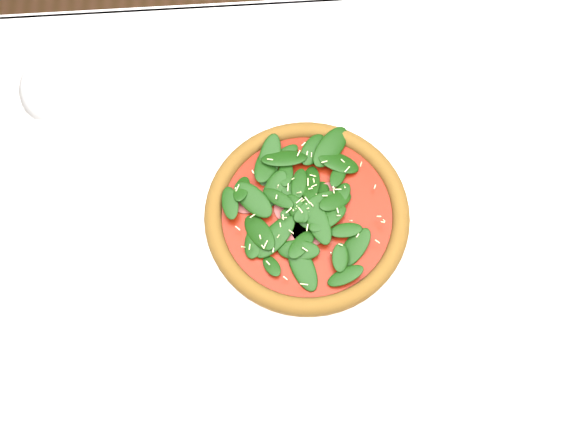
{
  "coord_description": "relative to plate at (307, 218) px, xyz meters",
  "views": [
    {
      "loc": [
        -0.11,
        -0.27,
        1.58
      ],
      "look_at": [
        -0.09,
        0.03,
        0.77
      ],
      "focal_mm": 40.0,
      "sensor_mm": 36.0,
      "label": 1
    }
  ],
  "objects": [
    {
      "name": "dining_table",
      "position": [
        0.06,
        -0.03,
        -0.11
      ],
      "size": [
        1.21,
        0.81,
        0.75
      ],
      "color": "white",
      "rests_on": "ground"
    },
    {
      "name": "fork",
      "position": [
        -0.33,
        -0.17,
        0.01
      ],
      "size": [
        0.06,
        0.13,
        0.0
      ],
      "rotation": [
        0.0,
        0.0,
        0.35
      ],
      "color": "silver",
      "rests_on": "napkin"
    },
    {
      "name": "napkin",
      "position": [
        -0.32,
        -0.19,
        -0.0
      ],
      "size": [
        0.14,
        0.08,
        0.01
      ],
      "primitive_type": "cube",
      "rotation": [
        0.0,
        0.0,
        0.19
      ],
      "color": "white",
      "rests_on": "dining_table"
    },
    {
      "name": "plate",
      "position": [
        0.0,
        0.0,
        0.0
      ],
      "size": [
        0.32,
        0.32,
        0.01
      ],
      "color": "white",
      "rests_on": "dining_table"
    },
    {
      "name": "ground",
      "position": [
        0.06,
        -0.03,
        -0.76
      ],
      "size": [
        6.0,
        6.0,
        0.0
      ],
      "primitive_type": "plane",
      "color": "brown",
      "rests_on": "ground"
    },
    {
      "name": "pizza",
      "position": [
        -0.0,
        0.0,
        0.02
      ],
      "size": [
        0.31,
        0.31,
        0.04
      ],
      "rotation": [
        0.0,
        0.0,
        -0.15
      ],
      "color": "olive",
      "rests_on": "plate"
    },
    {
      "name": "wine_glass",
      "position": [
        -0.29,
        0.12,
        0.15
      ],
      "size": [
        0.09,
        0.09,
        0.22
      ],
      "color": "white",
      "rests_on": "dining_table"
    },
    {
      "name": "saucer_far",
      "position": [
        0.41,
        0.19,
        -0.0
      ],
      "size": [
        0.15,
        0.15,
        0.01
      ],
      "color": "white",
      "rests_on": "dining_table"
    }
  ]
}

